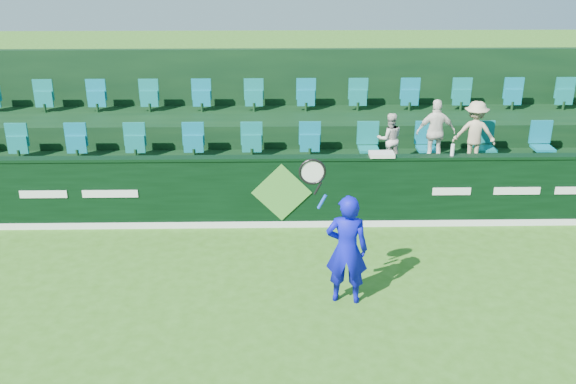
{
  "coord_description": "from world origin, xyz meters",
  "views": [
    {
      "loc": [
        -0.09,
        -6.88,
        5.06
      ],
      "look_at": [
        0.09,
        2.8,
        1.15
      ],
      "focal_mm": 40.0,
      "sensor_mm": 36.0,
      "label": 1
    }
  ],
  "objects_px": {
    "tennis_player": "(346,248)",
    "spectator_left": "(390,139)",
    "drinks_bottle": "(452,150)",
    "spectator_middle": "(436,132)",
    "towel": "(382,154)",
    "spectator_right": "(475,133)"
  },
  "relations": [
    {
      "from": "spectator_middle",
      "to": "spectator_right",
      "type": "bearing_deg",
      "value": -179.91
    },
    {
      "from": "spectator_right",
      "to": "towel",
      "type": "bearing_deg",
      "value": 42.52
    },
    {
      "from": "spectator_middle",
      "to": "spectator_right",
      "type": "xyz_separation_m",
      "value": [
        0.77,
        0.0,
        -0.02
      ]
    },
    {
      "from": "spectator_left",
      "to": "towel",
      "type": "distance_m",
      "value": 1.17
    },
    {
      "from": "tennis_player",
      "to": "spectator_middle",
      "type": "bearing_deg",
      "value": 60.58
    },
    {
      "from": "drinks_bottle",
      "to": "spectator_middle",
      "type": "bearing_deg",
      "value": 91.96
    },
    {
      "from": "spectator_right",
      "to": "drinks_bottle",
      "type": "xyz_separation_m",
      "value": [
        -0.73,
        -1.12,
        0.02
      ]
    },
    {
      "from": "spectator_middle",
      "to": "drinks_bottle",
      "type": "xyz_separation_m",
      "value": [
        0.04,
        -1.12,
        0.0
      ]
    },
    {
      "from": "tennis_player",
      "to": "drinks_bottle",
      "type": "distance_m",
      "value": 3.48
    },
    {
      "from": "tennis_player",
      "to": "spectator_right",
      "type": "relative_size",
      "value": 1.83
    },
    {
      "from": "spectator_middle",
      "to": "towel",
      "type": "height_order",
      "value": "spectator_middle"
    },
    {
      "from": "spectator_middle",
      "to": "spectator_right",
      "type": "distance_m",
      "value": 0.77
    },
    {
      "from": "tennis_player",
      "to": "spectator_left",
      "type": "height_order",
      "value": "tennis_player"
    },
    {
      "from": "spectator_left",
      "to": "drinks_bottle",
      "type": "xyz_separation_m",
      "value": [
        0.94,
        -1.12,
        0.14
      ]
    },
    {
      "from": "tennis_player",
      "to": "spectator_middle",
      "type": "distance_m",
      "value": 4.37
    },
    {
      "from": "spectator_left",
      "to": "spectator_right",
      "type": "distance_m",
      "value": 1.67
    },
    {
      "from": "spectator_left",
      "to": "towel",
      "type": "bearing_deg",
      "value": 68.54
    },
    {
      "from": "towel",
      "to": "drinks_bottle",
      "type": "bearing_deg",
      "value": 0.0
    },
    {
      "from": "towel",
      "to": "spectator_right",
      "type": "bearing_deg",
      "value": 29.22
    },
    {
      "from": "tennis_player",
      "to": "spectator_left",
      "type": "bearing_deg",
      "value": 71.98
    },
    {
      "from": "spectator_right",
      "to": "towel",
      "type": "relative_size",
      "value": 2.88
    },
    {
      "from": "spectator_middle",
      "to": "towel",
      "type": "relative_size",
      "value": 2.96
    }
  ]
}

